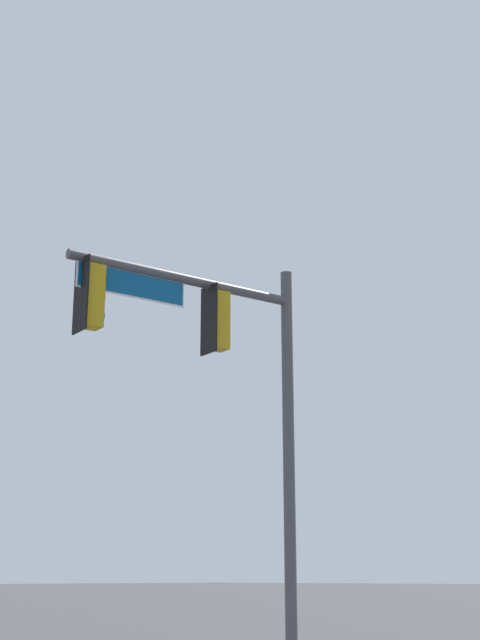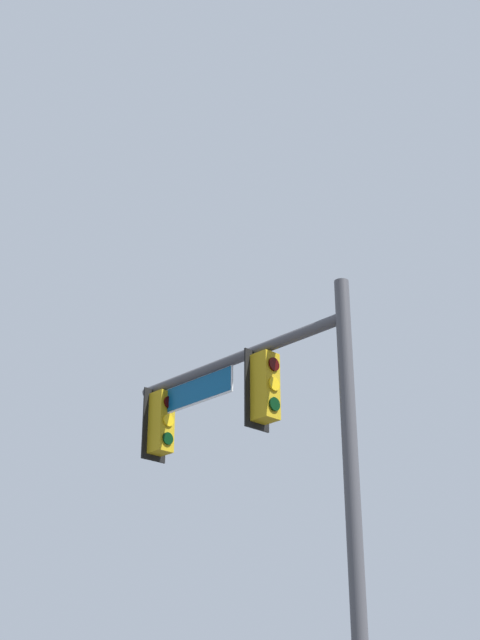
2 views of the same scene
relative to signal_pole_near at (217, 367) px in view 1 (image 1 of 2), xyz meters
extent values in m
cylinder|color=#47474C|center=(-1.62, 0.31, -1.59)|extent=(0.22, 0.22, 7.48)
cylinder|color=#47474C|center=(0.68, -0.13, 1.56)|extent=(4.63, 1.06, 0.18)
cube|color=black|center=(0.18, -0.03, 0.89)|extent=(0.13, 0.52, 1.30)
cube|color=#B79314|center=(-0.01, 0.00, 0.89)|extent=(0.41, 0.38, 1.10)
cylinder|color=#B79314|center=(-0.01, 0.00, 1.50)|extent=(0.04, 0.04, 0.12)
cylinder|color=#340503|center=(-0.21, 0.04, 1.22)|extent=(0.07, 0.22, 0.22)
cylinder|color=yellow|center=(-0.21, 0.04, 0.89)|extent=(0.07, 0.22, 0.22)
cylinder|color=black|center=(-0.21, 0.04, 0.56)|extent=(0.07, 0.22, 0.22)
cube|color=black|center=(2.71, -0.52, 0.89)|extent=(0.13, 0.52, 1.30)
cube|color=#B79314|center=(2.52, -0.48, 0.89)|extent=(0.41, 0.38, 1.10)
cylinder|color=#B79314|center=(2.52, -0.48, 1.50)|extent=(0.04, 0.04, 0.12)
cylinder|color=#340503|center=(2.32, -0.45, 1.22)|extent=(0.07, 0.22, 0.22)
cylinder|color=yellow|center=(2.32, -0.45, 0.89)|extent=(0.07, 0.22, 0.22)
cylinder|color=black|center=(2.32, -0.45, 0.56)|extent=(0.07, 0.22, 0.22)
cube|color=#0A4C7F|center=(1.77, -0.34, 1.25)|extent=(2.04, 0.43, 0.42)
cube|color=white|center=(1.77, -0.34, 1.25)|extent=(2.10, 0.43, 0.48)
camera|label=1|loc=(11.15, 11.23, -3.67)|focal=50.00mm
camera|label=2|loc=(-7.31, 11.02, -3.86)|focal=50.00mm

